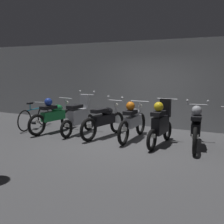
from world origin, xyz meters
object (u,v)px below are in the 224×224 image
object	(u,v)px
motorbike_slot_1	(79,117)
motorbike_slot_5	(196,127)
motorbike_slot_3	(133,121)
motorbike_slot_2	(104,120)
motorbike_slot_4	(161,123)
bicycle	(34,117)
motorbike_slot_0	(54,115)

from	to	relation	value
motorbike_slot_1	motorbike_slot_5	bearing A→B (deg)	1.12
motorbike_slot_3	motorbike_slot_5	world-z (taller)	motorbike_slot_5
motorbike_slot_2	motorbike_slot_4	bearing A→B (deg)	-4.08
motorbike_slot_1	motorbike_slot_5	world-z (taller)	motorbike_slot_1
motorbike_slot_2	motorbike_slot_3	world-z (taller)	motorbike_slot_2
motorbike_slot_2	motorbike_slot_5	bearing A→B (deg)	1.28
motorbike_slot_1	bicycle	size ratio (longest dim) A/B	0.98
motorbike_slot_3	motorbike_slot_5	distance (m)	1.71
motorbike_slot_0	bicycle	bearing A→B (deg)	170.92
motorbike_slot_0	motorbike_slot_4	world-z (taller)	motorbike_slot_4
motorbike_slot_2	motorbike_slot_4	xyz separation A→B (m)	(1.71, -0.12, 0.07)
motorbike_slot_2	motorbike_slot_5	size ratio (longest dim) A/B	0.99
bicycle	motorbike_slot_1	bearing A→B (deg)	-0.38
bicycle	motorbike_slot_5	bearing A→B (deg)	0.61
motorbike_slot_2	motorbike_slot_4	distance (m)	1.72
motorbike_slot_5	bicycle	distance (m)	5.21
motorbike_slot_2	motorbike_slot_5	world-z (taller)	same
motorbike_slot_2	bicycle	xyz separation A→B (m)	(-2.64, 0.00, -0.13)
motorbike_slot_0	motorbike_slot_1	distance (m)	0.87
motorbike_slot_0	motorbike_slot_4	size ratio (longest dim) A/B	1.15
motorbike_slot_3	motorbike_slot_0	bearing A→B (deg)	-174.73
motorbike_slot_3	motorbike_slot_1	bearing A→B (deg)	-176.58
motorbike_slot_2	motorbike_slot_4	size ratio (longest dim) A/B	1.15
motorbike_slot_0	bicycle	size ratio (longest dim) A/B	1.13
motorbike_slot_0	motorbike_slot_1	xyz separation A→B (m)	(0.86, 0.13, 0.00)
motorbike_slot_4	bicycle	bearing A→B (deg)	178.36
motorbike_slot_5	motorbike_slot_4	bearing A→B (deg)	-168.14
motorbike_slot_2	motorbike_slot_4	world-z (taller)	motorbike_slot_4
motorbike_slot_4	motorbike_slot_5	size ratio (longest dim) A/B	0.87
motorbike_slot_2	motorbike_slot_1	bearing A→B (deg)	-179.37
motorbike_slot_2	motorbike_slot_3	xyz separation A→B (m)	(0.85, 0.09, 0.03)
motorbike_slot_1	motorbike_slot_2	bearing A→B (deg)	0.63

